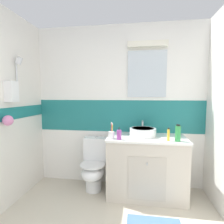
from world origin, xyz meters
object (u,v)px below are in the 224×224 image
toilet (94,166)px  toothpaste_tube_upright (168,135)px  shampoo_bottle_tall (178,133)px  sink_basin (143,132)px  toothbrush_cup (111,135)px  soap_dispenser (119,135)px

toilet → toothpaste_tube_upright: 1.20m
shampoo_bottle_tall → toothpaste_tube_upright: bearing=176.3°
toothpaste_tube_upright → shampoo_bottle_tall: shampoo_bottle_tall is taller
sink_basin → toothbrush_cup: toothbrush_cup is taller
toilet → toothpaste_tube_upright: toothpaste_tube_upright is taller
shampoo_bottle_tall → toilet: bearing=168.0°
toothbrush_cup → toothpaste_tube_upright: (0.73, -0.00, 0.02)m
toothbrush_cup → soap_dispenser: 0.11m
soap_dispenser → toothpaste_tube_upright: toothpaste_tube_upright is taller
toilet → toothbrush_cup: bearing=-37.8°
sink_basin → toothbrush_cup: 0.47m
toilet → toothpaste_tube_upright: bearing=-12.9°
toothbrush_cup → toothpaste_tube_upright: 0.73m
toothpaste_tube_upright → shampoo_bottle_tall: bearing=-3.7°
sink_basin → soap_dispenser: 0.40m
soap_dispenser → shampoo_bottle_tall: size_ratio=0.77×
toothbrush_cup → shampoo_bottle_tall: (0.85, -0.01, 0.05)m
shampoo_bottle_tall → soap_dispenser: bearing=-178.5°
sink_basin → shampoo_bottle_tall: size_ratio=1.93×
toilet → shampoo_bottle_tall: bearing=-12.0°
toilet → toothbrush_cup: (0.30, -0.24, 0.54)m
toothpaste_tube_upright → soap_dispenser: bearing=-177.5°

